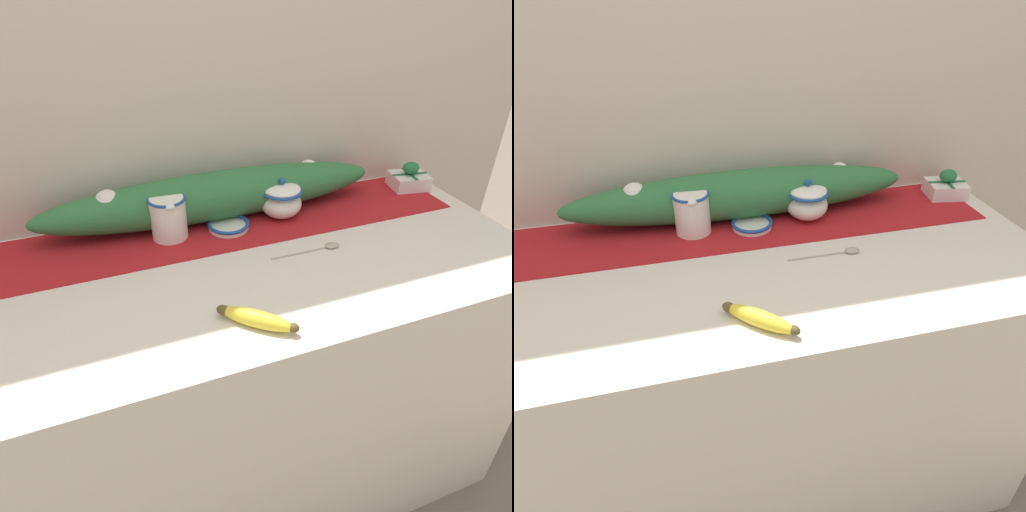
% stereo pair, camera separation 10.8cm
% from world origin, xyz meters
% --- Properties ---
extents(ground_plane, '(12.00, 12.00, 0.00)m').
position_xyz_m(ground_plane, '(0.00, 0.00, 0.00)').
color(ground_plane, '#7A6B5B').
extents(countertop, '(1.51, 0.67, 0.89)m').
position_xyz_m(countertop, '(0.00, 0.00, 0.44)').
color(countertop, beige).
rests_on(countertop, ground_plane).
extents(back_wall, '(2.31, 0.04, 2.40)m').
position_xyz_m(back_wall, '(0.00, 0.36, 1.20)').
color(back_wall, beige).
rests_on(back_wall, ground_plane).
extents(table_runner, '(1.39, 0.27, 0.00)m').
position_xyz_m(table_runner, '(0.00, 0.19, 0.89)').
color(table_runner, '#A8191E').
rests_on(table_runner, countertop).
extents(cream_pitcher, '(0.10, 0.12, 0.12)m').
position_xyz_m(cream_pitcher, '(-0.15, 0.20, 0.96)').
color(cream_pitcher, white).
rests_on(cream_pitcher, countertop).
extents(sugar_bowl, '(0.12, 0.12, 0.12)m').
position_xyz_m(sugar_bowl, '(0.18, 0.19, 0.95)').
color(sugar_bowl, white).
rests_on(sugar_bowl, countertop).
extents(small_dish, '(0.12, 0.12, 0.02)m').
position_xyz_m(small_dish, '(0.01, 0.18, 0.90)').
color(small_dish, white).
rests_on(small_dish, countertop).
extents(banana, '(0.15, 0.14, 0.04)m').
position_xyz_m(banana, '(-0.06, -0.23, 0.91)').
color(banana, yellow).
rests_on(banana, countertop).
extents(spoon, '(0.19, 0.03, 0.01)m').
position_xyz_m(spoon, '(0.23, -0.01, 0.89)').
color(spoon, '#A89E89').
rests_on(spoon, countertop).
extents(gift_box, '(0.13, 0.12, 0.09)m').
position_xyz_m(gift_box, '(0.66, 0.23, 0.92)').
color(gift_box, silver).
rests_on(gift_box, countertop).
extents(poinsettia_garland, '(1.01, 0.15, 0.14)m').
position_xyz_m(poinsettia_garland, '(-0.00, 0.26, 0.96)').
color(poinsettia_garland, '#2D6B38').
rests_on(poinsettia_garland, countertop).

